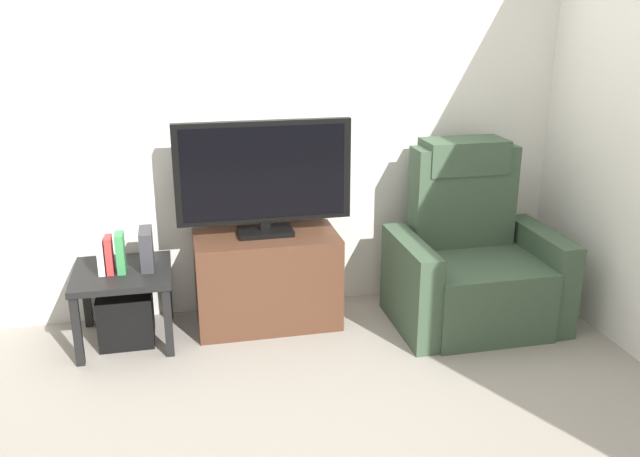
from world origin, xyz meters
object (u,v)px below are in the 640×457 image
object	(u,v)px
television	(264,176)
book_rightmost	(121,253)
book_leftmost	(101,256)
book_middle	(109,255)
side_table	(123,281)
subwoofer_box	(126,316)
tv_stand	(267,279)
recliner_armchair	(472,261)
game_console	(147,249)

from	to	relation	value
television	book_rightmost	distance (m)	0.91
book_leftmost	book_middle	bearing A→B (deg)	0.00
side_table	book_leftmost	world-z (taller)	book_leftmost
book_leftmost	book_middle	distance (m)	0.04
subwoofer_box	book_rightmost	bearing A→B (deg)	-75.57
side_table	subwoofer_box	world-z (taller)	side_table
subwoofer_box	book_middle	distance (m)	0.39
tv_stand	book_middle	size ratio (longest dim) A/B	4.02
recliner_armchair	book_leftmost	world-z (taller)	recliner_armchair
subwoofer_box	game_console	size ratio (longest dim) A/B	1.34
television	book_rightmost	size ratio (longest dim) A/B	4.56
television	subwoofer_box	xyz separation A→B (m)	(-0.83, -0.07, -0.77)
book_leftmost	book_middle	world-z (taller)	book_middle
subwoofer_box	book_rightmost	size ratio (longest dim) A/B	1.35
book_middle	book_rightmost	distance (m)	0.06
book_rightmost	recliner_armchair	bearing A→B (deg)	-3.67
television	game_console	size ratio (longest dim) A/B	4.52
tv_stand	game_console	bearing A→B (deg)	-176.23
book_leftmost	game_console	distance (m)	0.25
tv_stand	book_rightmost	xyz separation A→B (m)	(-0.82, -0.08, 0.26)
tv_stand	side_table	bearing A→B (deg)	-176.20
tv_stand	book_leftmost	size ratio (longest dim) A/B	4.11
recliner_armchair	book_rightmost	xyz separation A→B (m)	(-2.05, 0.13, 0.17)
book_leftmost	side_table	bearing A→B (deg)	11.31
television	subwoofer_box	distance (m)	1.13
subwoofer_box	book_leftmost	world-z (taller)	book_leftmost
book_leftmost	book_rightmost	size ratio (longest dim) A/B	0.92
recliner_armchair	book_leftmost	size ratio (longest dim) A/B	5.25
subwoofer_box	tv_stand	bearing A→B (deg)	3.80
tv_stand	subwoofer_box	world-z (taller)	tv_stand
book_middle	television	bearing A→B (deg)	6.05
tv_stand	game_console	xyz separation A→B (m)	(-0.68, -0.05, 0.26)
tv_stand	television	size ratio (longest dim) A/B	0.83
book_rightmost	tv_stand	bearing A→B (deg)	5.20
television	book_leftmost	xyz separation A→B (m)	(-0.93, -0.09, -0.38)
book_rightmost	side_table	bearing A→B (deg)	104.43
television	book_middle	distance (m)	0.97
subwoofer_box	book_leftmost	bearing A→B (deg)	-168.69
television	side_table	bearing A→B (deg)	-174.92
tv_stand	book_middle	xyz separation A→B (m)	(-0.88, -0.08, 0.26)
book_leftmost	television	bearing A→B (deg)	5.76
tv_stand	recliner_armchair	size ratio (longest dim) A/B	0.78
recliner_armchair	subwoofer_box	size ratio (longest dim) A/B	3.59
game_console	tv_stand	bearing A→B (deg)	3.77
book_middle	game_console	world-z (taller)	game_console
side_table	book_leftmost	distance (m)	0.20
television	book_rightmost	world-z (taller)	television
recliner_armchair	tv_stand	bearing A→B (deg)	163.08
book_middle	book_leftmost	bearing A→B (deg)	180.00
subwoofer_box	recliner_armchair	bearing A→B (deg)	-4.22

